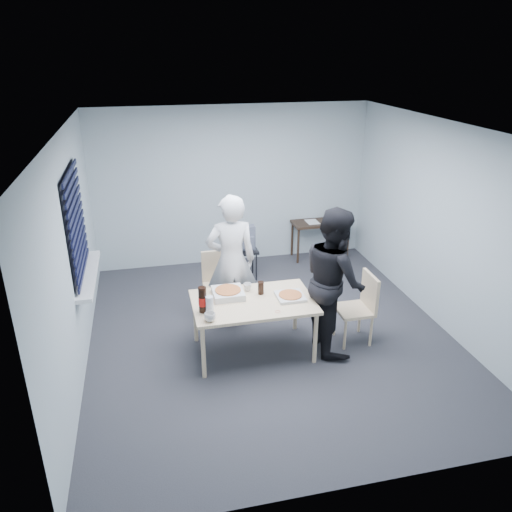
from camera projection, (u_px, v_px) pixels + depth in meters
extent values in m
plane|color=#2C2C32|center=(270.00, 334.00, 6.42)|extent=(5.00, 5.00, 0.00)
plane|color=white|center=(273.00, 128.00, 5.41)|extent=(5.00, 5.00, 0.00)
plane|color=#ACBABE|center=(233.00, 186.00, 8.16)|extent=(4.50, 0.00, 4.50)
plane|color=#ACBABE|center=(356.00, 358.00, 3.67)|extent=(4.50, 0.00, 4.50)
plane|color=#ACBABE|center=(72.00, 256.00, 5.45)|extent=(0.00, 5.00, 5.00)
plane|color=#ACBABE|center=(441.00, 226.00, 6.38)|extent=(0.00, 5.00, 5.00)
plane|color=black|center=(74.00, 223.00, 5.72)|extent=(0.00, 1.30, 1.30)
cube|color=black|center=(77.00, 223.00, 5.73)|extent=(0.04, 1.30, 1.25)
cube|color=silver|center=(89.00, 275.00, 5.99)|extent=(0.18, 1.42, 0.05)
cube|color=beige|center=(253.00, 302.00, 5.81)|extent=(1.41, 0.89, 0.04)
cylinder|color=beige|center=(203.00, 352.00, 5.46)|extent=(0.05, 0.05, 0.65)
cylinder|color=beige|center=(195.00, 318.00, 6.16)|extent=(0.05, 0.05, 0.65)
cylinder|color=beige|center=(315.00, 338.00, 5.73)|extent=(0.05, 0.05, 0.65)
cylinder|color=beige|center=(295.00, 306.00, 6.42)|extent=(0.05, 0.05, 0.65)
cube|color=beige|center=(220.00, 288.00, 6.69)|extent=(0.42, 0.42, 0.04)
cube|color=beige|center=(217.00, 266.00, 6.77)|extent=(0.42, 0.04, 0.44)
cylinder|color=beige|center=(210.00, 310.00, 6.59)|extent=(0.03, 0.03, 0.41)
cylinder|color=beige|center=(206.00, 298.00, 6.90)|extent=(0.03, 0.03, 0.41)
cylinder|color=beige|center=(235.00, 307.00, 6.66)|extent=(0.03, 0.03, 0.41)
cylinder|color=beige|center=(230.00, 295.00, 6.97)|extent=(0.03, 0.03, 0.41)
cube|color=beige|center=(354.00, 310.00, 6.12)|extent=(0.42, 0.42, 0.04)
cube|color=beige|center=(370.00, 291.00, 6.07)|extent=(0.04, 0.42, 0.44)
cylinder|color=beige|center=(345.00, 335.00, 6.02)|extent=(0.03, 0.03, 0.41)
cylinder|color=beige|center=(335.00, 321.00, 6.33)|extent=(0.03, 0.03, 0.41)
cylinder|color=beige|center=(371.00, 331.00, 6.09)|extent=(0.03, 0.03, 0.41)
cylinder|color=beige|center=(360.00, 318.00, 6.40)|extent=(0.03, 0.03, 0.41)
imported|color=silver|center=(231.00, 262.00, 6.36)|extent=(0.65, 0.42, 1.77)
imported|color=black|center=(334.00, 280.00, 5.86)|extent=(0.47, 0.86, 1.77)
cube|color=#37281C|center=(321.00, 223.00, 8.53)|extent=(0.98, 0.43, 0.04)
cylinder|color=#37281C|center=(298.00, 246.00, 8.41)|extent=(0.04, 0.04, 0.61)
cylinder|color=#37281C|center=(292.00, 239.00, 8.72)|extent=(0.04, 0.04, 0.61)
cylinder|color=#37281C|center=(348.00, 242.00, 8.59)|extent=(0.04, 0.04, 0.61)
cylinder|color=#37281C|center=(340.00, 235.00, 8.91)|extent=(0.04, 0.04, 0.61)
cube|color=black|center=(246.00, 250.00, 7.80)|extent=(0.35, 0.35, 0.04)
cylinder|color=black|center=(239.00, 269.00, 7.75)|extent=(0.04, 0.04, 0.45)
cylinder|color=black|center=(236.00, 262.00, 7.99)|extent=(0.04, 0.04, 0.45)
cylinder|color=black|center=(256.00, 267.00, 7.81)|extent=(0.04, 0.04, 0.45)
cylinder|color=black|center=(253.00, 261.00, 8.05)|extent=(0.04, 0.04, 0.45)
cube|color=slate|center=(246.00, 238.00, 7.72)|extent=(0.28, 0.15, 0.39)
cube|color=slate|center=(247.00, 243.00, 7.65)|extent=(0.20, 0.06, 0.18)
cube|color=silver|center=(228.00, 295.00, 5.90)|extent=(0.36, 0.36, 0.04)
cube|color=silver|center=(228.00, 292.00, 5.88)|extent=(0.36, 0.36, 0.04)
cylinder|color=#CC7F38|center=(228.00, 290.00, 5.87)|extent=(0.30, 0.30, 0.01)
cube|color=silver|center=(290.00, 296.00, 5.86)|extent=(0.32, 0.32, 0.03)
cylinder|color=#CC7F38|center=(290.00, 295.00, 5.86)|extent=(0.27, 0.27, 0.01)
imported|color=silver|center=(210.00, 317.00, 5.36)|extent=(0.17, 0.17, 0.10)
imported|color=silver|center=(248.00, 287.00, 6.02)|extent=(0.10, 0.10, 0.09)
cylinder|color=black|center=(261.00, 288.00, 5.93)|extent=(0.09, 0.09, 0.16)
cylinder|color=black|center=(203.00, 300.00, 5.50)|extent=(0.09, 0.09, 0.30)
cylinder|color=red|center=(203.00, 301.00, 5.51)|extent=(0.10, 0.10, 0.10)
cylinder|color=silver|center=(210.00, 305.00, 5.49)|extent=(0.11, 0.11, 0.21)
torus|color=red|center=(278.00, 312.00, 5.56)|extent=(0.08, 0.08, 0.00)
cube|color=white|center=(312.00, 222.00, 8.50)|extent=(0.22, 0.29, 0.00)
cube|color=black|center=(333.00, 219.00, 8.57)|extent=(0.18, 0.15, 0.07)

